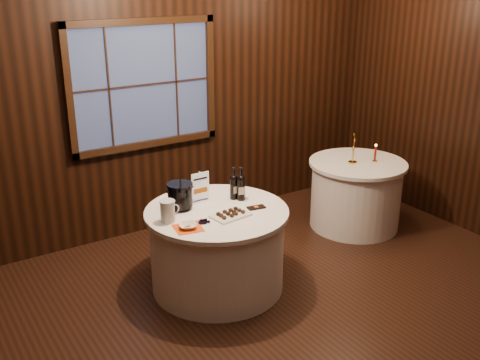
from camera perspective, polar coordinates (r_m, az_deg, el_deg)
ground at (r=4.63m, az=4.33°, el=-16.02°), size 6.00×6.00×0.00m
back_wall at (r=6.01m, az=-9.81°, el=8.56°), size 6.00×0.10×3.00m
main_table at (r=5.13m, az=-2.33°, el=-6.97°), size 1.28×1.28×0.77m
side_table at (r=6.48m, az=11.66°, el=-1.39°), size 1.08×1.08×0.77m
sign_stand at (r=5.12m, az=-4.07°, el=-1.15°), size 0.18×0.09×0.29m
port_bottle_left at (r=5.16m, az=-0.64°, el=-0.54°), size 0.07×0.08×0.31m
port_bottle_right at (r=5.13m, az=0.10°, el=-0.60°), size 0.07×0.09×0.32m
ice_bucket at (r=4.97m, az=-6.10°, el=-1.58°), size 0.23×0.23×0.24m
chocolate_plate at (r=4.83m, az=-0.97°, el=-3.50°), size 0.34×0.25×0.05m
chocolate_box at (r=5.00m, az=1.66°, el=-2.81°), size 0.17×0.11×0.01m
grape_bunch at (r=4.72m, az=-3.75°, el=-4.15°), size 0.16×0.09×0.04m
glass_pitcher at (r=4.74m, az=-7.34°, el=-3.14°), size 0.17×0.13×0.19m
orange_napkin at (r=4.64m, az=-5.30°, el=-4.88°), size 0.26×0.26×0.00m
cracker_bowl at (r=4.63m, az=-5.31°, el=-4.65°), size 0.19×0.19×0.04m
brass_candlestick at (r=6.26m, az=11.43°, el=2.78°), size 0.10×0.10×0.35m
red_candle at (r=6.37m, az=13.56°, el=2.50°), size 0.06×0.06×0.20m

